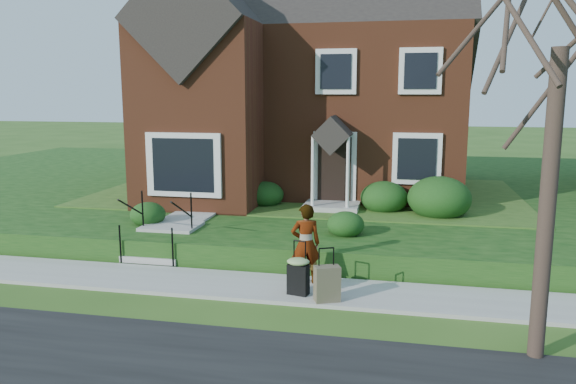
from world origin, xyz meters
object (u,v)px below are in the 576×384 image
(front_steps, at_px, (164,237))
(tree_verge, at_px, (563,15))
(suitcase_black, at_px, (298,274))
(woman, at_px, (306,244))
(suitcase_olive, at_px, (327,284))

(front_steps, relative_size, tree_verge, 0.28)
(suitcase_black, relative_size, tree_verge, 0.15)
(woman, bearing_deg, suitcase_black, 70.05)
(suitcase_olive, xyz_separation_m, tree_verge, (3.43, -1.45, 4.63))
(suitcase_black, xyz_separation_m, suitcase_olive, (0.61, -0.25, -0.07))
(woman, distance_m, suitcase_black, 0.81)
(front_steps, bearing_deg, woman, -21.45)
(woman, distance_m, tree_verge, 6.24)
(woman, bearing_deg, tree_verge, 131.15)
(suitcase_olive, height_order, tree_verge, tree_verge)
(suitcase_black, bearing_deg, front_steps, 162.91)
(woman, bearing_deg, suitcase_olive, 103.74)
(front_steps, relative_size, woman, 1.20)
(front_steps, height_order, suitcase_black, front_steps)
(suitcase_olive, bearing_deg, suitcase_black, 134.69)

